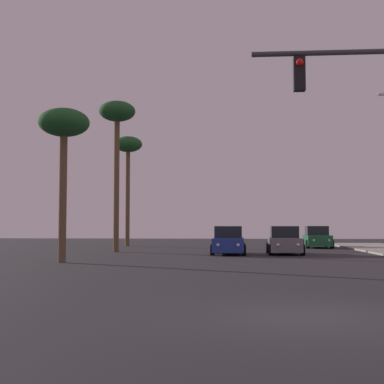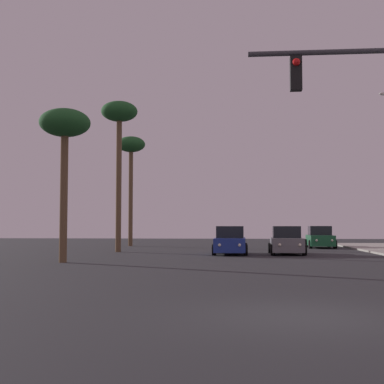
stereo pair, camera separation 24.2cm
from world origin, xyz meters
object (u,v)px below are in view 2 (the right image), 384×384
(palm_tree_mid, at_px, (119,121))
(car_green, at_px, (320,238))
(palm_tree_near, at_px, (65,130))
(car_grey, at_px, (286,241))
(palm_tree_far, at_px, (131,151))
(car_blue, at_px, (230,242))

(palm_tree_mid, bearing_deg, car_green, 28.65)
(car_green, relative_size, palm_tree_near, 0.60)
(car_grey, height_order, palm_tree_far, palm_tree_far)
(palm_tree_near, xyz_separation_m, palm_tree_far, (-0.93, 20.00, 1.82))
(car_green, distance_m, car_grey, 10.11)
(palm_tree_near, relative_size, palm_tree_mid, 0.73)
(car_green, relative_size, car_blue, 1.00)
(car_grey, relative_size, palm_tree_mid, 0.44)
(car_blue, relative_size, palm_tree_mid, 0.44)
(car_blue, relative_size, palm_tree_near, 0.60)
(palm_tree_far, bearing_deg, car_blue, -54.97)
(car_grey, height_order, car_blue, same)
(car_grey, distance_m, palm_tree_mid, 13.38)
(car_blue, bearing_deg, palm_tree_mid, -16.46)
(car_green, height_order, car_grey, same)
(palm_tree_far, bearing_deg, palm_tree_near, -87.34)
(car_grey, distance_m, palm_tree_far, 18.32)
(car_green, xyz_separation_m, car_blue, (-6.75, -9.91, 0.00))
(palm_tree_near, bearing_deg, car_blue, 45.52)
(palm_tree_mid, bearing_deg, car_grey, -9.82)
(car_blue, distance_m, palm_tree_mid, 10.96)
(car_blue, height_order, palm_tree_far, palm_tree_far)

